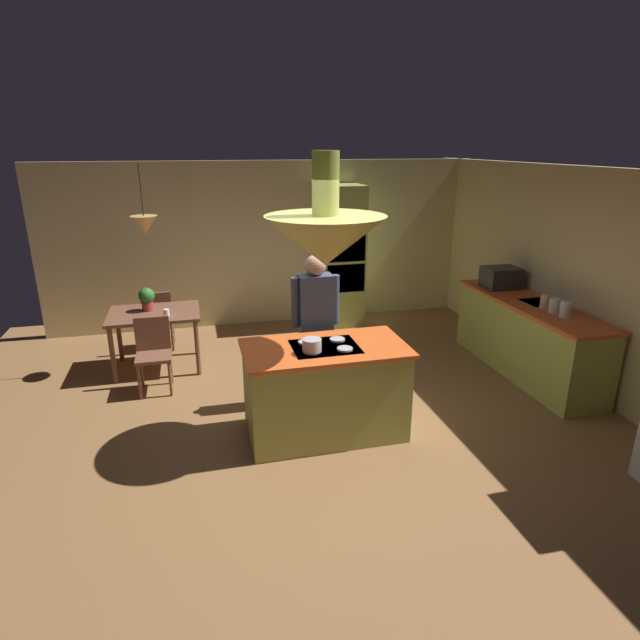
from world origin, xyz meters
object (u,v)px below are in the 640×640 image
Objects in this scene: dining_table at (155,320)px; person_at_island at (315,320)px; oven_tower at (341,257)px; canister_sugar at (555,305)px; microwave_on_counter at (501,278)px; canister_flour at (566,309)px; cooking_pot_on_cooktop at (312,345)px; kitchen_island at (325,390)px; chair_by_back_wall at (158,316)px; chair_facing_island at (153,349)px; potted_plant_on_table at (147,298)px; cup_on_table at (166,313)px; canister_tea at (545,301)px.

person_at_island is (1.77, -1.40, 0.31)m from dining_table.
canister_sugar is at bearing -58.64° from oven_tower.
microwave_on_counter is (1.74, -1.73, -0.02)m from oven_tower.
person_at_island reaches higher than microwave_on_counter.
cooking_pot_on_cooktop is at bearing -173.56° from canister_flour.
kitchen_island is 1.83× the size of chair_by_back_wall.
chair_by_back_wall reaches higher than dining_table.
microwave_on_counter reaches higher than chair_facing_island.
cooking_pot_on_cooktop is at bearing -105.72° from person_at_island.
potted_plant_on_table is 4.67m from microwave_on_counter.
cup_on_table is (-2.64, -1.35, -0.29)m from oven_tower.
potted_plant_on_table is 4.89m from canister_tea.
dining_table is 0.30m from cup_on_table.
cooking_pot_on_cooktop is (-3.00, -0.34, -0.01)m from canister_flour.
person_at_island is 2.88m from microwave_on_counter.
kitchen_island is at bearing -96.00° from person_at_island.
chair_by_back_wall is 0.92m from cup_on_table.
chair_facing_island is at bearing -84.11° from potted_plant_on_table.
chair_by_back_wall is at bearing 154.44° from canister_tea.
chair_facing_island is at bearing 168.89° from canister_tea.
chair_facing_island is at bearing -90.00° from dining_table.
oven_tower is 2.75m from person_at_island.
person_at_island is at bearing -36.45° from cup_on_table.
canister_flour is (4.54, -1.25, 0.52)m from chair_facing_island.
dining_table is 4.80m from canister_tea.
canister_flour is 1.09× the size of canister_sugar.
chair_facing_island is 0.85m from potted_plant_on_table.
canister_tea is at bearing -19.33° from potted_plant_on_table.
canister_sugar is at bearing 90.00° from canister_flour.
potted_plant_on_table is at bearing 158.71° from canister_sugar.
oven_tower is 11.95× the size of canister_flour.
potted_plant_on_table is at bearing 128.65° from cup_on_table.
oven_tower is 3.50m from canister_flour.
dining_table is at bearing -49.35° from potted_plant_on_table.
cooking_pot_on_cooktop is (-0.23, -0.83, 0.05)m from person_at_island.
cooking_pot_on_cooktop reaches higher than dining_table.
chair_facing_island is 4.69m from canister_sugar.
chair_facing_island is 5.32× the size of canister_tea.
microwave_on_counter is (4.54, 0.05, 0.57)m from chair_facing_island.
person_at_island is at bearing 173.58° from canister_sugar.
kitchen_island is 0.94× the size of person_at_island.
kitchen_island is 9.71× the size of canister_tea.
oven_tower is at bearing 119.83° from canister_flour.
microwave_on_counter is at bearing 28.66° from cooking_pot_on_cooktop.
cooking_pot_on_cooktop is at bearing -170.19° from canister_sugar.
microwave_on_counter reaches higher than chair_by_back_wall.
canister_sugar is (2.84, 0.39, 0.55)m from kitchen_island.
dining_table is 1.29× the size of chair_by_back_wall.
oven_tower is at bearing 69.52° from cooking_pot_on_cooktop.
oven_tower is 2.91m from chair_by_back_wall.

